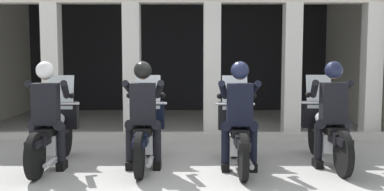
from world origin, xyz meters
TOP-DOWN VIEW (x-y plane):
  - ground_plane at (0.00, 3.00)m, footprint 80.00×80.00m
  - station_building at (-0.40, 5.24)m, footprint 9.41×4.74m
  - kerb_strip at (-0.40, 2.42)m, footprint 8.91×0.24m
  - motorcycle_far_left at (-2.09, 0.30)m, footprint 0.62×2.04m
  - police_officer_far_left at (-2.09, 0.02)m, footprint 0.63×0.61m
  - motorcycle_center_left at (-0.70, 0.35)m, footprint 0.62×2.04m
  - police_officer_center_left at (-0.70, 0.06)m, footprint 0.63×0.61m
  - motorcycle_center_right at (0.70, 0.24)m, footprint 0.62×2.04m
  - police_officer_center_right at (0.70, -0.04)m, footprint 0.63×0.61m
  - motorcycle_far_right at (2.09, 0.43)m, footprint 0.62×2.04m
  - police_officer_far_right at (2.09, 0.15)m, footprint 0.63×0.61m

SIDE VIEW (x-z plane):
  - ground_plane at x=0.00m, z-range 0.00..0.00m
  - kerb_strip at x=-0.40m, z-range 0.00..0.12m
  - motorcycle_far_left at x=-2.09m, z-range -0.17..1.17m
  - motorcycle_center_left at x=-0.70m, z-range -0.17..1.17m
  - motorcycle_center_right at x=0.70m, z-range -0.17..1.17m
  - motorcycle_far_right at x=2.09m, z-range -0.17..1.17m
  - police_officer_far_left at x=-2.09m, z-range 0.15..1.73m
  - police_officer_center_left at x=-0.70m, z-range 0.15..1.73m
  - police_officer_center_right at x=0.70m, z-range 0.15..1.73m
  - police_officer_far_right at x=2.09m, z-range 0.15..1.73m
  - station_building at x=-0.40m, z-range 0.42..3.74m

